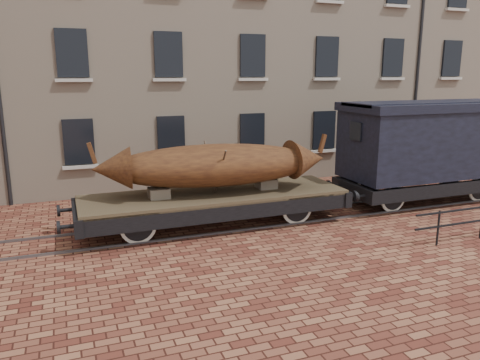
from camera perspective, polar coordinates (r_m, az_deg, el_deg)
name	(u,v)px	position (r m, az deg, el deg)	size (l,w,h in m)	color
ground	(281,218)	(15.60, 4.96, -4.68)	(90.00, 90.00, 0.00)	#52231A
warehouse_cream	(252,27)	(25.33, 1.43, 18.10)	(40.00, 10.19, 14.00)	beige
rail_track	(281,217)	(15.59, 4.96, -4.57)	(30.00, 1.52, 0.06)	#59595E
flatcar_wagon	(215,200)	(14.54, -3.08, -2.40)	(9.20, 2.49, 1.39)	#433A2B
iron_boat	(215,165)	(14.30, -3.10, 1.85)	(7.34, 2.62, 1.73)	brown
goods_van	(428,140)	(18.39, 21.93, 4.57)	(7.19, 2.62, 3.72)	black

